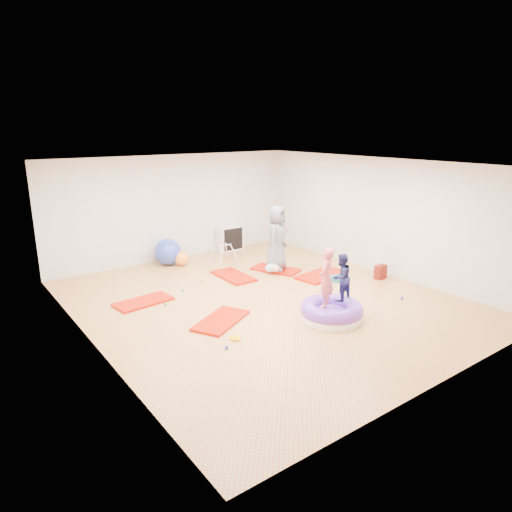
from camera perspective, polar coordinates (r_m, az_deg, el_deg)
room at (r=9.14m, az=1.11°, el=2.60°), size 7.01×8.01×2.81m
gym_mat_front_left at (r=8.59m, az=-4.40°, el=-8.03°), size 1.36×1.12×0.05m
gym_mat_mid_left at (r=9.72m, az=-13.88°, el=-5.57°), size 1.22×0.70×0.05m
gym_mat_center_back at (r=11.02m, az=-2.84°, el=-2.51°), size 0.63×1.23×0.05m
gym_mat_right at (r=11.19m, az=8.15°, el=-2.36°), size 1.41×0.87×0.05m
gym_mat_rear_right at (r=11.52m, az=2.48°, el=-1.68°), size 1.01×1.32×0.05m
inflatable_cushion at (r=8.76m, az=9.40°, el=-6.86°), size 1.19×1.19×0.37m
child_pink at (r=8.39m, az=8.76°, el=-2.38°), size 0.48×0.45×1.11m
child_navy at (r=8.76m, az=10.60°, el=-2.32°), size 0.48×0.39×0.93m
adult_caregiver at (r=11.26m, az=2.61°, el=2.27°), size 0.94×0.86×1.60m
infant at (r=11.18m, az=2.10°, el=-1.50°), size 0.37×0.38×0.22m
ball_pit_balls at (r=9.34m, az=-0.75°, el=-5.92°), size 4.24×3.56×0.07m
exercise_ball_blue at (r=12.11m, az=-10.96°, el=0.50°), size 0.69×0.69×0.69m
exercise_ball_orange at (r=12.02m, az=-9.30°, el=-0.29°), size 0.39×0.39×0.39m
infant_play_gym at (r=12.23m, az=-4.05°, el=0.70°), size 0.60×0.56×0.46m
cube_shelf at (r=13.31m, az=-3.25°, el=2.25°), size 0.73×0.36×0.73m
balance_disc at (r=10.93m, az=10.21°, el=-2.80°), size 0.40×0.40×0.09m
backpack at (r=11.26m, az=15.29°, el=-1.93°), size 0.30×0.20×0.33m
yellow_toy at (r=7.92m, az=-2.64°, el=-10.25°), size 0.21×0.21×0.03m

